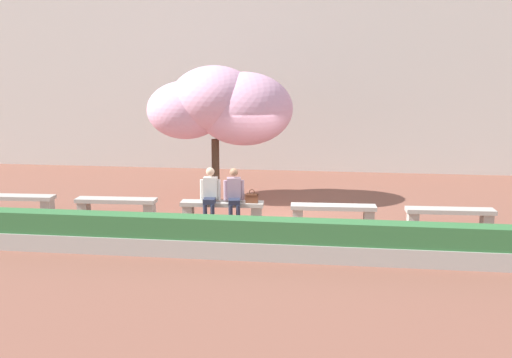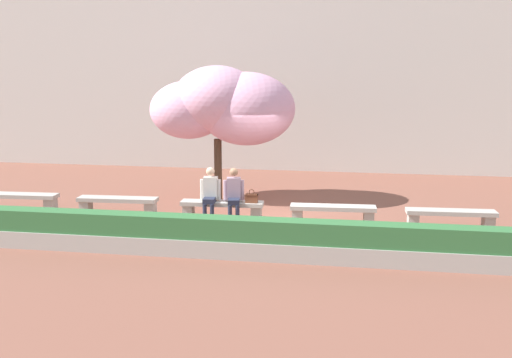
{
  "view_description": "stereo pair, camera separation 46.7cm",
  "coord_description": "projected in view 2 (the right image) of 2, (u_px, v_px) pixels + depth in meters",
  "views": [
    {
      "loc": [
        1.39,
        -14.11,
        3.77
      ],
      "look_at": [
        -0.54,
        0.2,
        1.0
      ],
      "focal_mm": 42.0,
      "sensor_mm": 36.0,
      "label": 1
    },
    {
      "loc": [
        1.85,
        -14.04,
        3.77
      ],
      "look_at": [
        -0.54,
        0.2,
        1.0
      ],
      "focal_mm": 42.0,
      "sensor_mm": 36.0,
      "label": 2
    }
  ],
  "objects": [
    {
      "name": "stone_bench_center",
      "position": [
        222.0,
        207.0,
        14.77
      ],
      "size": [
        2.06,
        0.52,
        0.45
      ],
      "color": "#ADA89E",
      "rests_on": "ground"
    },
    {
      "name": "stone_bench_east_end",
      "position": [
        451.0,
        216.0,
        13.88
      ],
      "size": [
        2.06,
        0.52,
        0.45
      ],
      "color": "#ADA89E",
      "rests_on": "ground"
    },
    {
      "name": "building_facade",
      "position": [
        309.0,
        58.0,
        22.72
      ],
      "size": [
        31.27,
        4.0,
        8.06
      ],
      "primitive_type": "cube",
      "color": "beige",
      "rests_on": "ground"
    },
    {
      "name": "stone_bench_near_east",
      "position": [
        333.0,
        211.0,
        14.33
      ],
      "size": [
        2.06,
        0.52,
        0.45
      ],
      "color": "#ADA89E",
      "rests_on": "ground"
    },
    {
      "name": "planter_hedge_foreground",
      "position": [
        258.0,
        239.0,
        11.77
      ],
      "size": [
        20.21,
        0.5,
        0.8
      ],
      "color": "#ADA89E",
      "rests_on": "ground"
    },
    {
      "name": "person_seated_right",
      "position": [
        234.0,
        192.0,
        14.59
      ],
      "size": [
        0.5,
        0.73,
        1.29
      ],
      "color": "black",
      "rests_on": "ground"
    },
    {
      "name": "handbag",
      "position": [
        252.0,
        198.0,
        14.57
      ],
      "size": [
        0.3,
        0.15,
        0.34
      ],
      "color": "brown",
      "rests_on": "stone_bench_center"
    },
    {
      "name": "ground_plane",
      "position": [
        277.0,
        221.0,
        14.6
      ],
      "size": [
        100.0,
        100.0,
        0.0
      ],
      "primitive_type": "plane",
      "color": "brown"
    },
    {
      "name": "stone_bench_west_end",
      "position": [
        19.0,
        199.0,
        15.65
      ],
      "size": [
        2.06,
        0.52,
        0.45
      ],
      "color": "#ADA89E",
      "rests_on": "ground"
    },
    {
      "name": "cherry_tree_main",
      "position": [
        222.0,
        106.0,
        16.42
      ],
      "size": [
        4.02,
        2.55,
        3.75
      ],
      "color": "#473323",
      "rests_on": "ground"
    },
    {
      "name": "person_seated_left",
      "position": [
        210.0,
        192.0,
        14.69
      ],
      "size": [
        0.51,
        0.7,
        1.29
      ],
      "color": "black",
      "rests_on": "ground"
    },
    {
      "name": "stone_bench_near_west",
      "position": [
        118.0,
        203.0,
        15.21
      ],
      "size": [
        2.06,
        0.52,
        0.45
      ],
      "color": "#ADA89E",
      "rests_on": "ground"
    }
  ]
}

